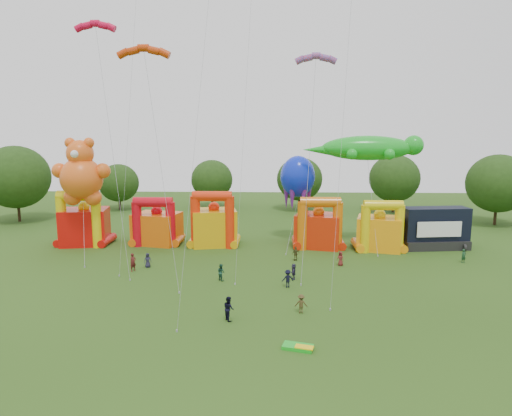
{
  "coord_description": "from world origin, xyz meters",
  "views": [
    {
      "loc": [
        2.84,
        -27.03,
        14.26
      ],
      "look_at": [
        1.32,
        18.0,
        6.64
      ],
      "focal_mm": 32.0,
      "sensor_mm": 36.0,
      "label": 1
    }
  ],
  "objects_px": {
    "bouncy_castle_0": "(84,224)",
    "spectator_4": "(296,254)",
    "gecko_kite": "(369,161)",
    "octopus_kite": "(296,197)",
    "spectator_0": "(148,260)",
    "stage_trailer": "(435,229)",
    "teddy_bear_kite": "(82,200)",
    "bouncy_castle_2": "(214,225)"
  },
  "relations": [
    {
      "from": "stage_trailer",
      "to": "octopus_kite",
      "type": "height_order",
      "value": "octopus_kite"
    },
    {
      "from": "teddy_bear_kite",
      "to": "spectator_4",
      "type": "distance_m",
      "value": 25.58
    },
    {
      "from": "teddy_bear_kite",
      "to": "spectator_4",
      "type": "relative_size",
      "value": 8.59
    },
    {
      "from": "teddy_bear_kite",
      "to": "gecko_kite",
      "type": "distance_m",
      "value": 34.49
    },
    {
      "from": "bouncy_castle_0",
      "to": "spectator_4",
      "type": "distance_m",
      "value": 27.28
    },
    {
      "from": "stage_trailer",
      "to": "gecko_kite",
      "type": "xyz_separation_m",
      "value": [
        -8.21,
        0.85,
        8.25
      ]
    },
    {
      "from": "bouncy_castle_0",
      "to": "teddy_bear_kite",
      "type": "bearing_deg",
      "value": -66.78
    },
    {
      "from": "gecko_kite",
      "to": "octopus_kite",
      "type": "height_order",
      "value": "gecko_kite"
    },
    {
      "from": "bouncy_castle_0",
      "to": "gecko_kite",
      "type": "xyz_separation_m",
      "value": [
        35.56,
        0.52,
        8.03
      ]
    },
    {
      "from": "teddy_bear_kite",
      "to": "gecko_kite",
      "type": "bearing_deg",
      "value": 7.18
    },
    {
      "from": "gecko_kite",
      "to": "spectator_4",
      "type": "distance_m",
      "value": 15.15
    },
    {
      "from": "spectator_0",
      "to": "spectator_4",
      "type": "xyz_separation_m",
      "value": [
        15.8,
        3.12,
        0.02
      ]
    },
    {
      "from": "stage_trailer",
      "to": "teddy_bear_kite",
      "type": "distance_m",
      "value": 42.47
    },
    {
      "from": "bouncy_castle_2",
      "to": "octopus_kite",
      "type": "height_order",
      "value": "octopus_kite"
    },
    {
      "from": "octopus_kite",
      "to": "spectator_4",
      "type": "bearing_deg",
      "value": -92.33
    },
    {
      "from": "stage_trailer",
      "to": "gecko_kite",
      "type": "height_order",
      "value": "gecko_kite"
    },
    {
      "from": "stage_trailer",
      "to": "spectator_4",
      "type": "distance_m",
      "value": 18.44
    },
    {
      "from": "stage_trailer",
      "to": "spectator_0",
      "type": "relative_size",
      "value": 5.29
    },
    {
      "from": "bouncy_castle_2",
      "to": "spectator_0",
      "type": "relative_size",
      "value": 4.56
    },
    {
      "from": "stage_trailer",
      "to": "spectator_0",
      "type": "xyz_separation_m",
      "value": [
        -33.12,
        -9.22,
        -1.69
      ]
    },
    {
      "from": "spectator_0",
      "to": "bouncy_castle_2",
      "type": "bearing_deg",
      "value": 33.96
    },
    {
      "from": "gecko_kite",
      "to": "spectator_0",
      "type": "xyz_separation_m",
      "value": [
        -24.91,
        -10.07,
        -9.94
      ]
    },
    {
      "from": "bouncy_castle_2",
      "to": "stage_trailer",
      "type": "bearing_deg",
      "value": -0.96
    },
    {
      "from": "bouncy_castle_2",
      "to": "spectator_0",
      "type": "bearing_deg",
      "value": -121.18
    },
    {
      "from": "octopus_kite",
      "to": "spectator_0",
      "type": "xyz_separation_m",
      "value": [
        -16.14,
        -11.69,
        -5.17
      ]
    },
    {
      "from": "bouncy_castle_2",
      "to": "spectator_4",
      "type": "distance_m",
      "value": 12.05
    },
    {
      "from": "bouncy_castle_0",
      "to": "spectator_4",
      "type": "bearing_deg",
      "value": -13.66
    },
    {
      "from": "bouncy_castle_2",
      "to": "stage_trailer",
      "type": "distance_m",
      "value": 27.27
    },
    {
      "from": "stage_trailer",
      "to": "teddy_bear_kite",
      "type": "bearing_deg",
      "value": -175.35
    },
    {
      "from": "stage_trailer",
      "to": "octopus_kite",
      "type": "bearing_deg",
      "value": 171.7
    },
    {
      "from": "octopus_kite",
      "to": "spectator_0",
      "type": "height_order",
      "value": "octopus_kite"
    },
    {
      "from": "bouncy_castle_2",
      "to": "octopus_kite",
      "type": "xyz_separation_m",
      "value": [
        10.29,
        2.02,
        3.27
      ]
    },
    {
      "from": "stage_trailer",
      "to": "octopus_kite",
      "type": "xyz_separation_m",
      "value": [
        -16.98,
        2.48,
        3.48
      ]
    },
    {
      "from": "bouncy_castle_2",
      "to": "stage_trailer",
      "type": "relative_size",
      "value": 0.86
    },
    {
      "from": "gecko_kite",
      "to": "spectator_4",
      "type": "bearing_deg",
      "value": -142.7
    },
    {
      "from": "bouncy_castle_0",
      "to": "teddy_bear_kite",
      "type": "height_order",
      "value": "teddy_bear_kite"
    },
    {
      "from": "stage_trailer",
      "to": "octopus_kite",
      "type": "relative_size",
      "value": 0.73
    },
    {
      "from": "teddy_bear_kite",
      "to": "octopus_kite",
      "type": "height_order",
      "value": "teddy_bear_kite"
    },
    {
      "from": "bouncy_castle_2",
      "to": "spectator_0",
      "type": "xyz_separation_m",
      "value": [
        -5.85,
        -9.67,
        -1.9
      ]
    },
    {
      "from": "bouncy_castle_2",
      "to": "teddy_bear_kite",
      "type": "xyz_separation_m",
      "value": [
        -14.89,
        -3.88,
        3.66
      ]
    },
    {
      "from": "stage_trailer",
      "to": "bouncy_castle_0",
      "type": "bearing_deg",
      "value": 179.56
    },
    {
      "from": "bouncy_castle_2",
      "to": "gecko_kite",
      "type": "xyz_separation_m",
      "value": [
        19.05,
        0.39,
        8.04
      ]
    }
  ]
}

